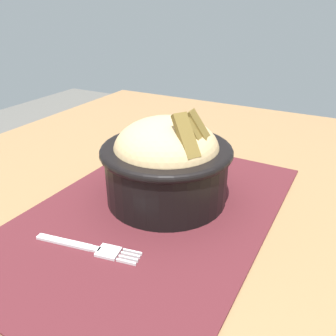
# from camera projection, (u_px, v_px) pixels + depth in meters

# --- Properties ---
(table) EXTENTS (1.15, 0.93, 0.76)m
(table) POSITION_uv_depth(u_px,v_px,m) (159.00, 250.00, 0.53)
(table) COLOR olive
(table) RESTS_ON ground_plane
(placemat) EXTENTS (0.48, 0.32, 0.00)m
(placemat) POSITION_uv_depth(u_px,v_px,m) (154.00, 213.00, 0.48)
(placemat) COLOR #47191E
(placemat) RESTS_ON table
(bowl) EXTENTS (0.20, 0.20, 0.14)m
(bowl) POSITION_uv_depth(u_px,v_px,m) (168.00, 162.00, 0.49)
(bowl) COLOR black
(bowl) RESTS_ON placemat
(fork) EXTENTS (0.04, 0.14, 0.00)m
(fork) POSITION_uv_depth(u_px,v_px,m) (92.00, 248.00, 0.41)
(fork) COLOR silver
(fork) RESTS_ON placemat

